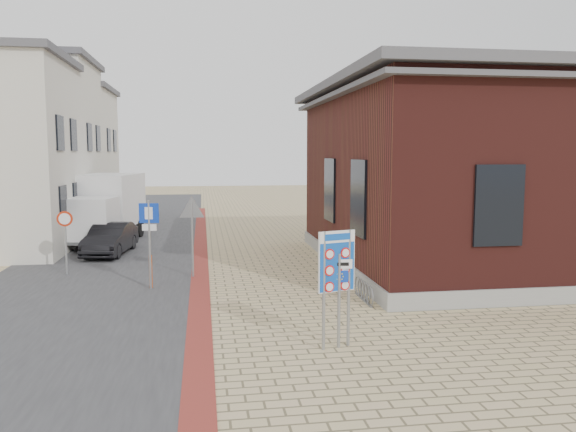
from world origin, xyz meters
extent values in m
plane|color=tan|center=(0.00, 0.00, 0.00)|extent=(120.00, 120.00, 0.00)
cube|color=#38383A|center=(-5.50, 15.00, 0.01)|extent=(7.00, 60.00, 0.02)
cube|color=maroon|center=(-2.00, 10.00, 0.01)|extent=(0.60, 40.00, 0.02)
cube|color=gray|center=(9.00, 7.00, 0.25)|extent=(12.15, 12.15, 0.50)
cube|color=#4D1C18|center=(9.00, 7.00, 3.50)|extent=(12.00, 12.00, 6.00)
cube|color=#504F54|center=(9.00, 7.00, 6.65)|extent=(13.00, 13.00, 0.30)
cube|color=#504F54|center=(9.00, 7.00, 6.25)|extent=(12.70, 12.70, 0.15)
cube|color=black|center=(2.98, 4.00, 2.80)|extent=(0.12, 1.60, 2.40)
cube|color=black|center=(2.98, 8.00, 2.80)|extent=(0.12, 1.60, 2.40)
cube|color=black|center=(6.00, 0.98, 2.80)|extent=(1.40, 0.12, 2.20)
cube|color=black|center=(-7.48, 10.80, 2.20)|extent=(0.10, 1.10, 1.40)
cube|color=black|center=(-7.48, 13.20, 2.20)|extent=(0.10, 1.10, 1.40)
cube|color=black|center=(-7.48, 10.80, 5.00)|extent=(0.10, 1.10, 1.40)
cube|color=black|center=(-7.48, 13.20, 5.00)|extent=(0.10, 1.10, 1.40)
cube|color=beige|center=(-11.00, 18.00, 4.40)|extent=(7.00, 6.00, 8.80)
cube|color=#504F54|center=(-11.00, 18.00, 8.95)|extent=(7.40, 6.40, 0.30)
cube|color=black|center=(-7.48, 16.80, 2.20)|extent=(0.10, 1.10, 1.40)
cube|color=black|center=(-7.48, 19.20, 2.20)|extent=(0.10, 1.10, 1.40)
cube|color=black|center=(-7.48, 16.80, 5.00)|extent=(0.10, 1.10, 1.40)
cube|color=black|center=(-7.48, 19.20, 5.00)|extent=(0.10, 1.10, 1.40)
cube|color=beige|center=(-11.00, 24.00, 4.00)|extent=(7.00, 6.00, 8.00)
cube|color=#504F54|center=(-11.00, 24.00, 8.15)|extent=(7.40, 6.40, 0.30)
cube|color=black|center=(-7.48, 22.80, 2.20)|extent=(0.10, 1.10, 1.40)
cube|color=black|center=(-7.48, 25.20, 2.20)|extent=(0.10, 1.10, 1.40)
cube|color=black|center=(-7.48, 22.80, 5.00)|extent=(0.10, 1.10, 1.40)
cube|color=black|center=(-7.48, 25.20, 5.00)|extent=(0.10, 1.10, 1.40)
torus|color=slate|center=(2.65, 1.60, 0.28)|extent=(0.04, 0.60, 0.60)
torus|color=slate|center=(2.65, 1.90, 0.28)|extent=(0.04, 0.60, 0.60)
torus|color=slate|center=(2.65, 2.20, 0.28)|extent=(0.04, 0.60, 0.60)
torus|color=slate|center=(2.65, 2.50, 0.28)|extent=(0.04, 0.60, 0.60)
torus|color=slate|center=(2.65, 2.80, 0.28)|extent=(0.04, 0.60, 0.60)
cube|color=slate|center=(2.65, 2.20, 0.02)|extent=(0.08, 1.60, 0.04)
imported|color=black|center=(-5.69, 10.93, 0.65)|extent=(1.88, 4.11, 1.31)
cube|color=slate|center=(-6.50, 14.15, 0.50)|extent=(3.28, 6.34, 0.28)
cube|color=white|center=(-6.84, 12.05, 1.40)|extent=(2.62, 2.25, 1.79)
cube|color=black|center=(-6.97, 11.22, 1.73)|extent=(2.11, 0.42, 0.89)
cube|color=white|center=(-6.34, 15.14, 1.96)|extent=(3.07, 4.37, 2.46)
cylinder|color=black|center=(-7.94, 12.57, 0.45)|extent=(0.42, 0.93, 0.89)
cylinder|color=black|center=(-5.63, 12.19, 0.45)|extent=(0.42, 0.93, 0.89)
cylinder|color=black|center=(-7.37, 16.10, 0.45)|extent=(0.42, 0.93, 0.89)
cylinder|color=black|center=(-5.06, 15.73, 0.45)|extent=(0.42, 0.93, 0.89)
cylinder|color=gray|center=(0.64, -1.59, 1.28)|extent=(0.07, 0.07, 2.56)
cylinder|color=gray|center=(1.24, -1.41, 1.28)|extent=(0.07, 0.07, 2.56)
cube|color=white|center=(0.94, -1.50, 1.90)|extent=(0.85, 0.30, 1.32)
cube|color=#0F4DB6|center=(0.94, -1.50, 1.90)|extent=(0.82, 0.30, 1.28)
cube|color=white|center=(0.94, -1.50, 2.43)|extent=(0.82, 0.30, 0.25)
cylinder|color=gray|center=(1.00, -1.50, 1.03)|extent=(0.07, 0.07, 2.07)
cube|color=white|center=(1.00, -1.50, 1.84)|extent=(0.56, 0.09, 0.20)
cube|color=#0F38B7|center=(1.00, -1.50, 1.57)|extent=(0.38, 0.08, 0.25)
cylinder|color=gray|center=(-3.50, 4.50, 1.38)|extent=(0.07, 0.07, 2.76)
cube|color=#0E34B0|center=(-3.50, 4.50, 2.38)|extent=(0.60, 0.15, 0.61)
cube|color=white|center=(-3.50, 4.50, 1.93)|extent=(0.44, 0.12, 0.20)
cylinder|color=gray|center=(-2.23, 6.00, 1.32)|extent=(0.07, 0.07, 2.63)
cylinder|color=gray|center=(-6.53, 6.93, 1.11)|extent=(0.07, 0.07, 2.23)
cylinder|color=#B9290D|center=(-6.53, 6.93, 1.97)|extent=(0.53, 0.06, 0.53)
cylinder|color=#DF490B|center=(-3.50, 4.58, 0.53)|extent=(0.12, 0.12, 1.06)
camera|label=1|loc=(-1.87, -12.99, 4.20)|focal=35.00mm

